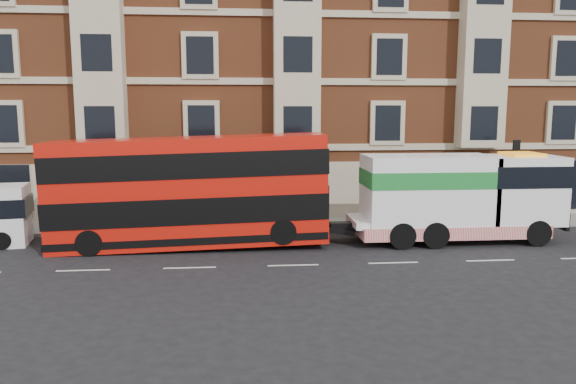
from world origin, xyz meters
name	(u,v)px	position (x,y,z in m)	size (l,w,h in m)	color
ground	(293,265)	(0.00, 0.00, 0.00)	(120.00, 120.00, 0.00)	black
sidewalk	(279,224)	(0.00, 7.50, 0.07)	(90.00, 3.00, 0.15)	slate
victorian_terrace	(278,45)	(0.50, 15.00, 10.07)	(45.00, 12.00, 20.40)	brown
lamp_post_west	(158,179)	(-6.00, 6.20, 2.68)	(0.35, 0.15, 4.35)	black
lamp_post_east	(515,176)	(12.00, 6.20, 2.68)	(0.35, 0.15, 4.35)	black
double_decker_bus	(189,190)	(-4.25, 3.38, 2.56)	(11.95, 2.74, 4.84)	red
tow_truck	(456,196)	(7.81, 3.38, 2.12)	(9.57, 2.83, 3.99)	white
pedestrian	(118,214)	(-7.97, 6.32, 0.99)	(0.61, 0.40, 1.67)	#1D1F3A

